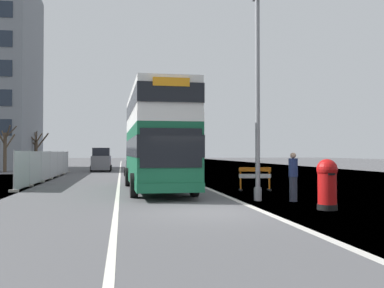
% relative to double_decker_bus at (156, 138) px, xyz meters
% --- Properties ---
extents(ground, '(140.00, 280.00, 0.10)m').
position_rel_double_decker_bus_xyz_m(ground, '(1.40, -7.90, -2.57)').
color(ground, '#4C4C4F').
extents(double_decker_bus, '(2.97, 10.79, 4.73)m').
position_rel_double_decker_bus_xyz_m(double_decker_bus, '(0.00, 0.00, 0.00)').
color(double_decker_bus, '#145638').
rests_on(double_decker_bus, ground).
extents(lamppost_foreground, '(0.29, 0.70, 7.94)m').
position_rel_double_decker_bus_xyz_m(lamppost_foreground, '(3.46, -5.19, 1.22)').
color(lamppost_foreground, gray).
rests_on(lamppost_foreground, ground).
extents(red_pillar_postbox, '(0.66, 0.66, 1.62)m').
position_rel_double_decker_bus_xyz_m(red_pillar_postbox, '(4.84, -8.09, -1.63)').
color(red_pillar_postbox, black).
rests_on(red_pillar_postbox, ground).
extents(roadworks_barrier, '(1.57, 0.65, 1.12)m').
position_rel_double_decker_bus_xyz_m(roadworks_barrier, '(4.67, -0.92, -1.82)').
color(roadworks_barrier, orange).
rests_on(roadworks_barrier, ground).
extents(construction_site_fence, '(0.44, 20.60, 1.95)m').
position_rel_double_decker_bus_xyz_m(construction_site_fence, '(-6.56, 10.17, -1.58)').
color(construction_site_fence, '#A8AAAD').
rests_on(construction_site_fence, ground).
extents(car_oncoming_near, '(2.09, 4.11, 2.05)m').
position_rel_double_decker_bus_xyz_m(car_oncoming_near, '(-0.43, 14.50, -1.56)').
color(car_oncoming_near, gray).
rests_on(car_oncoming_near, ground).
extents(car_receding_mid, '(1.97, 4.51, 2.30)m').
position_rel_double_decker_bus_xyz_m(car_receding_mid, '(-3.66, 23.13, -1.44)').
color(car_receding_mid, slate).
rests_on(car_receding_mid, ground).
extents(car_receding_far, '(2.01, 3.99, 2.39)m').
position_rel_double_decker_bus_xyz_m(car_receding_far, '(0.45, 32.41, -1.41)').
color(car_receding_far, maroon).
rests_on(car_receding_far, ground).
extents(car_far_side, '(2.03, 4.30, 2.25)m').
position_rel_double_decker_bus_xyz_m(car_far_side, '(0.17, 39.16, -1.47)').
color(car_far_side, navy).
rests_on(car_far_side, ground).
extents(bare_tree_far_verge_near, '(2.19, 2.50, 4.39)m').
position_rel_double_decker_bus_xyz_m(bare_tree_far_verge_near, '(-12.48, 22.17, -0.21)').
color(bare_tree_far_verge_near, '#4C3D2D').
rests_on(bare_tree_far_verge_near, ground).
extents(bare_tree_far_verge_mid, '(2.70, 2.41, 4.26)m').
position_rel_double_decker_bus_xyz_m(bare_tree_far_verge_mid, '(-11.47, 31.76, -0.30)').
color(bare_tree_far_verge_mid, '#4C3D2D').
rests_on(bare_tree_far_verge_mid, ground).
extents(pedestrian_at_kerb, '(0.34, 0.34, 1.83)m').
position_rel_double_decker_bus_xyz_m(pedestrian_at_kerb, '(4.68, -5.68, -1.59)').
color(pedestrian_at_kerb, '#2D3342').
rests_on(pedestrian_at_kerb, ground).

